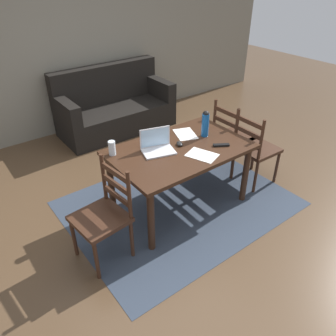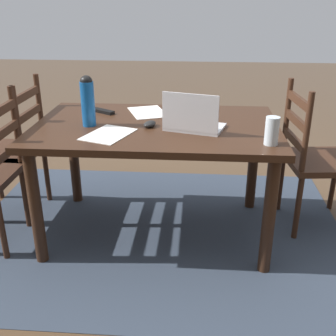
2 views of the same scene
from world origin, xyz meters
name	(u,v)px [view 1 (image 1 of 2)]	position (x,y,z in m)	size (l,w,h in m)	color
ground_plane	(179,203)	(0.00, 0.00, 0.00)	(14.00, 14.00, 0.00)	brown
area_rug	(179,203)	(0.00, 0.00, 0.00)	(2.43, 1.86, 0.01)	#333D4C
wall_back	(68,42)	(0.00, 2.67, 1.35)	(8.00, 0.12, 2.70)	gray
dining_table	(180,156)	(0.00, 0.00, 0.64)	(1.45, 0.92, 0.73)	#382114
chair_left_near	(104,216)	(-1.01, -0.18, 0.46)	(0.48, 0.48, 0.95)	#3D2316
chair_right_near	(255,149)	(1.01, -0.18, 0.46)	(0.45, 0.45, 0.95)	#3D2316
chair_right_far	(232,138)	(1.01, 0.18, 0.46)	(0.44, 0.44, 0.95)	#3D2316
couch	(114,108)	(0.41, 2.19, 0.36)	(1.80, 0.80, 1.00)	black
laptop	(157,145)	(-0.22, 0.11, 0.79)	(0.37, 0.30, 0.23)	silver
water_bottle	(205,123)	(0.39, 0.05, 0.89)	(0.08, 0.08, 0.29)	#145199
drinking_glass	(112,148)	(-0.63, 0.30, 0.81)	(0.07, 0.07, 0.15)	silver
computer_mouse	(180,144)	(0.03, 0.05, 0.75)	(0.06, 0.10, 0.03)	black
tv_remote	(221,145)	(0.37, -0.22, 0.74)	(0.04, 0.17, 0.02)	black
paper_stack_left	(202,155)	(0.08, -0.25, 0.73)	(0.21, 0.30, 0.00)	white
paper_stack_right	(185,134)	(0.24, 0.21, 0.73)	(0.21, 0.30, 0.00)	white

